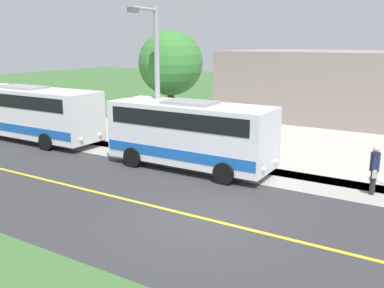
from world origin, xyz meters
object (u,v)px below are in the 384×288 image
at_px(shuttle_bus_front, 190,132).
at_px(tree_curbside, 171,64).
at_px(street_light_pole, 155,77).
at_px(commercial_building, 360,86).
at_px(transit_bus_rear, 24,110).
at_px(pedestrian_with_bags, 374,168).

bearing_deg(shuttle_bus_front, tree_curbside, -134.43).
distance_m(street_light_pole, commercial_building, 17.70).
bearing_deg(commercial_building, shuttle_bus_front, -13.51).
height_order(transit_bus_rear, pedestrian_with_bags, transit_bus_rear).
distance_m(pedestrian_with_bags, tree_curbside, 11.20).
bearing_deg(pedestrian_with_bags, commercial_building, -168.03).
bearing_deg(tree_curbside, shuttle_bus_front, 45.57).
height_order(street_light_pole, tree_curbside, street_light_pole).
height_order(shuttle_bus_front, transit_bus_rear, transit_bus_rear).
distance_m(shuttle_bus_front, tree_curbside, 4.96).
xyz_separation_m(pedestrian_with_bags, street_light_pole, (0.35, -9.57, 2.92)).
relative_size(transit_bus_rear, street_light_pole, 1.48).
xyz_separation_m(pedestrian_with_bags, tree_curbside, (-2.19, -10.44, 3.40)).
bearing_deg(shuttle_bus_front, transit_bus_rear, -90.06).
bearing_deg(pedestrian_with_bags, transit_bus_rear, -87.89).
xyz_separation_m(tree_curbside, commercial_building, (-14.00, 7.01, -1.97)).
height_order(shuttle_bus_front, tree_curbside, tree_curbside).
height_order(shuttle_bus_front, commercial_building, commercial_building).
xyz_separation_m(transit_bus_rear, tree_curbside, (-2.88, 8.25, 2.71)).
relative_size(street_light_pole, commercial_building, 0.37).
distance_m(transit_bus_rear, pedestrian_with_bags, 18.72).
bearing_deg(commercial_building, transit_bus_rear, -42.12).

